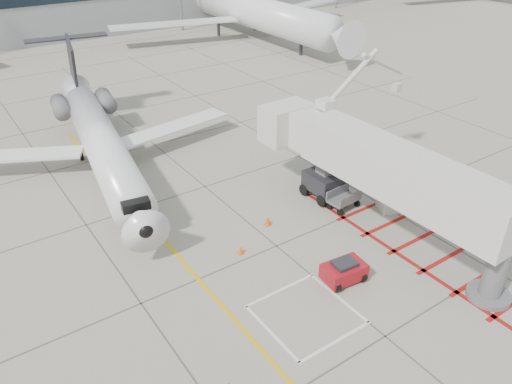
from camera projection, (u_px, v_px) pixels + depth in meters
ground_plane at (325, 286)px, 24.68m from camera, size 260.00×260.00×0.00m
regional_jet at (105, 136)px, 31.78m from camera, size 25.18×29.78×7.02m
jet_bridge at (400, 183)px, 26.45m from camera, size 8.72×17.90×7.10m
pushback_tug at (344, 271)px, 24.76m from camera, size 2.24×1.53×1.23m
baggage_cart at (344, 199)px, 30.65m from camera, size 2.04×1.39×1.23m
ground_power_unit at (397, 197)px, 30.43m from camera, size 2.41×1.96×1.66m
cone_nose at (240, 250)px, 26.83m from camera, size 0.36×0.36×0.50m
cone_side at (268, 221)px, 29.19m from camera, size 0.40×0.40×0.56m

